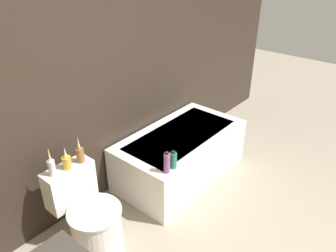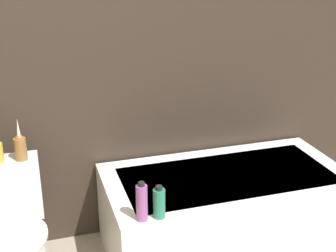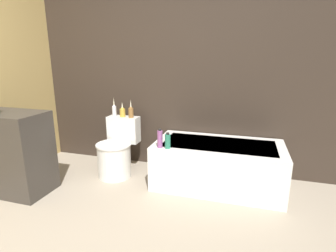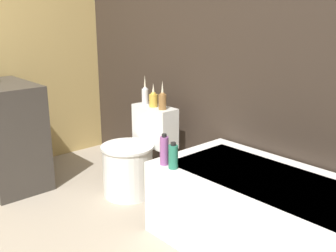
{
  "view_description": "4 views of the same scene",
  "coord_description": "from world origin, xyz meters",
  "px_view_note": "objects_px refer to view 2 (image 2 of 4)",
  "views": [
    {
      "loc": [
        -1.51,
        -0.17,
        2.22
      ],
      "look_at": [
        0.38,
        1.42,
        0.86
      ],
      "focal_mm": 35.0,
      "sensor_mm": 36.0,
      "label": 1
    },
    {
      "loc": [
        -0.22,
        -0.6,
        1.76
      ],
      "look_at": [
        0.4,
        1.42,
        0.94
      ],
      "focal_mm": 50.0,
      "sensor_mm": 36.0,
      "label": 2
    },
    {
      "loc": [
        1.08,
        -1.21,
        1.44
      ],
      "look_at": [
        0.29,
        1.43,
        0.72
      ],
      "focal_mm": 28.0,
      "sensor_mm": 36.0,
      "label": 3
    },
    {
      "loc": [
        2.01,
        -0.25,
        1.45
      ],
      "look_at": [
        0.14,
        1.43,
        0.72
      ],
      "focal_mm": 42.0,
      "sensor_mm": 36.0,
      "label": 4
    }
  ],
  "objects_px": {
    "shampoo_bottle_tall": "(142,202)",
    "toilet": "(7,250)",
    "shampoo_bottle_short": "(159,203)",
    "vase_bronze": "(20,146)",
    "bathtub": "(226,212)"
  },
  "relations": [
    {
      "from": "shampoo_bottle_tall",
      "to": "shampoo_bottle_short",
      "type": "xyz_separation_m",
      "value": [
        0.09,
        -0.0,
        -0.02
      ]
    },
    {
      "from": "shampoo_bottle_short",
      "to": "toilet",
      "type": "bearing_deg",
      "value": 160.91
    },
    {
      "from": "shampoo_bottle_tall",
      "to": "shampoo_bottle_short",
      "type": "height_order",
      "value": "shampoo_bottle_tall"
    },
    {
      "from": "vase_bronze",
      "to": "bathtub",
      "type": "bearing_deg",
      "value": -7.26
    },
    {
      "from": "shampoo_bottle_tall",
      "to": "shampoo_bottle_short",
      "type": "distance_m",
      "value": 0.09
    },
    {
      "from": "bathtub",
      "to": "shampoo_bottle_tall",
      "type": "distance_m",
      "value": 0.75
    },
    {
      "from": "vase_bronze",
      "to": "shampoo_bottle_tall",
      "type": "relative_size",
      "value": 1.12
    },
    {
      "from": "shampoo_bottle_tall",
      "to": "bathtub",
      "type": "bearing_deg",
      "value": 27.64
    },
    {
      "from": "vase_bronze",
      "to": "shampoo_bottle_short",
      "type": "bearing_deg",
      "value": -36.09
    },
    {
      "from": "bathtub",
      "to": "shampoo_bottle_short",
      "type": "relative_size",
      "value": 8.29
    },
    {
      "from": "toilet",
      "to": "shampoo_bottle_short",
      "type": "xyz_separation_m",
      "value": [
        0.74,
        -0.26,
        0.29
      ]
    },
    {
      "from": "toilet",
      "to": "shampoo_bottle_short",
      "type": "relative_size",
      "value": 4.07
    },
    {
      "from": "bathtub",
      "to": "toilet",
      "type": "relative_size",
      "value": 2.04
    },
    {
      "from": "bathtub",
      "to": "toilet",
      "type": "bearing_deg",
      "value": -177.59
    },
    {
      "from": "shampoo_bottle_tall",
      "to": "toilet",
      "type": "bearing_deg",
      "value": 158.68
    }
  ]
}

